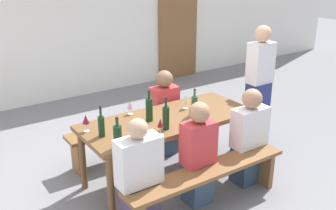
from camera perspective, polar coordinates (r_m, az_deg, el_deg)
name	(u,v)px	position (r m, az deg, el deg)	size (l,w,h in m)	color
ground_plane	(168,177)	(4.62, 0.00, -10.47)	(24.00, 24.00, 0.00)	slate
back_wall	(56,6)	(7.01, -15.92, 13.59)	(14.00, 0.20, 3.20)	silver
wooden_door	(178,27)	(8.06, 1.48, 11.28)	(0.90, 0.06, 2.10)	brown
tasting_table	(168,125)	(4.31, 0.00, -2.88)	(1.92, 0.80, 0.75)	brown
bench_near	(208,178)	(3.97, 5.76, -10.46)	(1.82, 0.30, 0.45)	brown
bench_far	(137,129)	(4.99, -4.51, -3.50)	(1.82, 0.30, 0.45)	brown
wine_bottle_0	(166,117)	(3.96, -0.31, -1.79)	(0.07, 0.07, 0.34)	#143319
wine_bottle_1	(118,136)	(3.62, -7.31, -4.52)	(0.08, 0.08, 0.30)	#143319
wine_bottle_2	(149,109)	(4.17, -2.74, -0.58)	(0.08, 0.08, 0.34)	#143319
wine_bottle_3	(194,105)	(4.33, 3.84, -0.01)	(0.07, 0.07, 0.30)	#234C2D
wine_bottle_4	(101,126)	(3.87, -9.64, -2.98)	(0.07, 0.07, 0.32)	#143319
wine_glass_0	(160,124)	(3.83, -1.11, -2.71)	(0.06, 0.06, 0.18)	silver
wine_glass_1	(130,105)	(4.36, -5.53, -0.04)	(0.06, 0.06, 0.16)	silver
wine_glass_2	(186,99)	(4.50, 2.57, 0.91)	(0.07, 0.07, 0.18)	silver
wine_glass_3	(86,120)	(3.99, -11.85, -2.12)	(0.07, 0.07, 0.18)	silver
seated_guest_near_0	(139,178)	(3.65, -4.19, -10.50)	(0.42, 0.24, 1.10)	#4A3B5B
seated_guest_near_1	(198,156)	(3.97, 4.39, -7.33)	(0.34, 0.24, 1.10)	#354A65
seated_guest_near_2	(249,139)	(4.40, 11.64, -4.86)	(0.41, 0.24, 1.10)	#273B4F
seated_guest_far_0	(165,114)	(4.95, -0.50, -1.33)	(0.33, 0.24, 1.10)	#365067
standing_host	(258,88)	(5.25, 12.99, 2.47)	(0.33, 0.24, 1.60)	navy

